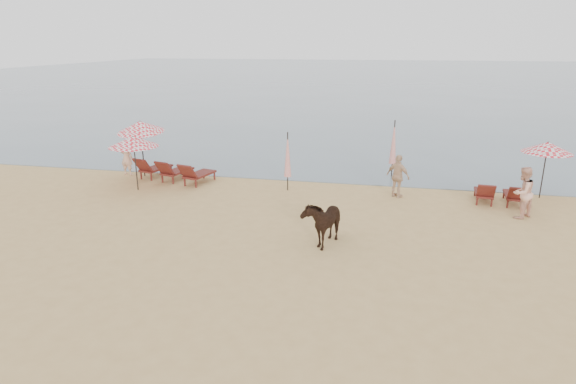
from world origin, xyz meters
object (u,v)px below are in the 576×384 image
at_px(lounger_cluster_left, 174,170).
at_px(beachgoer_right_a, 522,193).
at_px(beachgoer_left, 126,157).
at_px(cow, 323,221).
at_px(umbrella_open_right, 547,147).
at_px(umbrella_closed_left, 288,155).
at_px(umbrella_open_left_a, 133,141).
at_px(beachgoer_right_b, 398,176).
at_px(umbrella_closed_right, 394,142).
at_px(umbrella_open_left_b, 140,127).
at_px(lounger_cluster_right, 499,194).

distance_m(lounger_cluster_left, beachgoer_right_a, 13.46).
bearing_deg(beachgoer_left, cow, 154.06).
relative_size(umbrella_open_right, umbrella_closed_left, 0.92).
bearing_deg(umbrella_open_right, umbrella_open_left_a, 163.47).
bearing_deg(beachgoer_right_b, cow, 98.62).
distance_m(umbrella_open_left_a, beachgoer_right_b, 10.30).
height_order(umbrella_closed_right, beachgoer_left, umbrella_closed_right).
bearing_deg(umbrella_closed_right, beachgoer_right_b, -86.04).
relative_size(umbrella_open_left_b, beachgoer_right_b, 1.54).
bearing_deg(lounger_cluster_left, umbrella_open_left_a, -106.02).
distance_m(umbrella_open_left_a, umbrella_closed_right, 10.76).
distance_m(umbrella_open_left_b, beachgoer_right_b, 11.01).
bearing_deg(cow, beachgoer_left, 164.34).
xyz_separation_m(umbrella_open_left_b, umbrella_closed_left, (6.63, -0.80, -0.75)).
bearing_deg(umbrella_closed_left, lounger_cluster_right, -1.01).
relative_size(lounger_cluster_right, umbrella_open_left_b, 0.70).
xyz_separation_m(umbrella_open_left_a, beachgoer_right_a, (14.21, -0.31, -1.09)).
distance_m(lounger_cluster_right, umbrella_closed_left, 7.97).
xyz_separation_m(umbrella_open_right, beachgoer_right_b, (-5.33, -1.00, -1.13)).
relative_size(lounger_cluster_left, umbrella_open_left_b, 1.33).
relative_size(umbrella_open_left_b, umbrella_closed_left, 1.08).
height_order(umbrella_closed_left, beachgoer_right_b, umbrella_closed_left).
height_order(umbrella_open_left_a, umbrella_open_left_b, umbrella_open_left_b).
height_order(umbrella_open_left_a, umbrella_closed_left, umbrella_closed_left).
bearing_deg(umbrella_open_left_b, umbrella_closed_right, -1.05).
relative_size(umbrella_closed_right, beachgoer_left, 1.58).
bearing_deg(cow, umbrella_closed_right, 91.20).
bearing_deg(beachgoer_left, umbrella_open_left_b, -177.65).
distance_m(umbrella_open_left_b, umbrella_closed_right, 10.91).
bearing_deg(umbrella_closed_left, lounger_cluster_left, 176.15).
relative_size(umbrella_closed_left, beachgoer_left, 1.48).
height_order(lounger_cluster_left, beachgoer_left, beachgoer_left).
relative_size(umbrella_closed_right, beachgoer_right_a, 1.42).
height_order(umbrella_open_left_a, beachgoer_right_b, umbrella_open_left_a).
bearing_deg(umbrella_closed_right, beachgoer_right_a, -45.57).
distance_m(umbrella_closed_right, beachgoer_right_b, 2.96).
xyz_separation_m(umbrella_open_left_a, beachgoer_right_b, (10.17, 1.13, -1.14)).
xyz_separation_m(umbrella_open_left_a, beachgoer_left, (-1.55, 2.00, -1.18)).
relative_size(umbrella_open_left_a, umbrella_open_left_b, 0.86).
relative_size(umbrella_open_right, cow, 1.32).
xyz_separation_m(umbrella_open_left_b, beachgoer_right_b, (10.90, -0.82, -1.37)).
relative_size(beachgoer_right_a, beachgoer_right_b, 1.07).
distance_m(lounger_cluster_left, cow, 8.85).
height_order(lounger_cluster_right, umbrella_closed_left, umbrella_closed_left).
xyz_separation_m(lounger_cluster_left, umbrella_closed_left, (5.02, -0.34, 0.98)).
height_order(umbrella_closed_right, cow, umbrella_closed_right).
bearing_deg(umbrella_open_left_a, umbrella_closed_left, 15.52).
distance_m(lounger_cluster_right, umbrella_open_left_b, 14.67).
height_order(lounger_cluster_left, umbrella_closed_right, umbrella_closed_right).
height_order(lounger_cluster_right, umbrella_closed_right, umbrella_closed_right).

